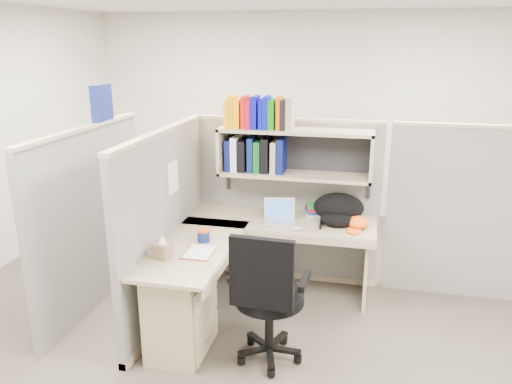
% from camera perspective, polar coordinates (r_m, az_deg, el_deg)
% --- Properties ---
extents(ground, '(6.00, 6.00, 0.00)m').
position_cam_1_polar(ground, '(4.44, 1.32, -14.59)').
color(ground, '#3D372F').
rests_on(ground, ground).
extents(room_shell, '(6.00, 6.00, 6.00)m').
position_cam_1_polar(room_shell, '(3.85, 1.48, 6.43)').
color(room_shell, beige).
rests_on(room_shell, ground).
extents(cubicle, '(3.79, 1.84, 1.95)m').
position_cam_1_polar(cubicle, '(4.54, -1.98, -1.24)').
color(cubicle, slate).
rests_on(cubicle, ground).
extents(desk, '(1.74, 1.75, 0.73)m').
position_cam_1_polar(desk, '(4.08, -5.19, -10.63)').
color(desk, gray).
rests_on(desk, ground).
extents(laptop, '(0.34, 0.34, 0.20)m').
position_cam_1_polar(laptop, '(4.56, 2.72, -2.18)').
color(laptop, silver).
rests_on(laptop, desk).
extents(backpack, '(0.53, 0.45, 0.27)m').
position_cam_1_polar(backpack, '(4.55, 9.37, -1.98)').
color(backpack, black).
rests_on(backpack, desk).
extents(orange_cap, '(0.24, 0.27, 0.11)m').
position_cam_1_polar(orange_cap, '(4.51, 11.57, -3.41)').
color(orange_cap, '#FF5A16').
rests_on(orange_cap, desk).
extents(snack_canister, '(0.11, 0.11, 0.10)m').
position_cam_1_polar(snack_canister, '(4.15, -6.01, -4.93)').
color(snack_canister, navy).
rests_on(snack_canister, desk).
extents(tissue_box, '(0.14, 0.14, 0.19)m').
position_cam_1_polar(tissue_box, '(3.87, -10.66, -6.09)').
color(tissue_box, '#886B4D').
rests_on(tissue_box, desk).
extents(mouse, '(0.10, 0.08, 0.03)m').
position_cam_1_polar(mouse, '(4.38, 4.71, -4.20)').
color(mouse, '#8BAAC6').
rests_on(mouse, desk).
extents(paper_cup, '(0.09, 0.09, 0.11)m').
position_cam_1_polar(paper_cup, '(4.77, 2.77, -1.94)').
color(paper_cup, silver).
rests_on(paper_cup, desk).
extents(book_stack, '(0.20, 0.24, 0.10)m').
position_cam_1_polar(book_stack, '(4.80, 6.61, -1.96)').
color(book_stack, gray).
rests_on(book_stack, desk).
extents(loose_paper, '(0.21, 0.28, 0.00)m').
position_cam_1_polar(loose_paper, '(3.97, -6.46, -6.81)').
color(loose_paper, white).
rests_on(loose_paper, desk).
extents(task_chair, '(0.57, 0.52, 1.08)m').
position_cam_1_polar(task_chair, '(3.76, 1.36, -14.14)').
color(task_chair, black).
rests_on(task_chair, ground).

